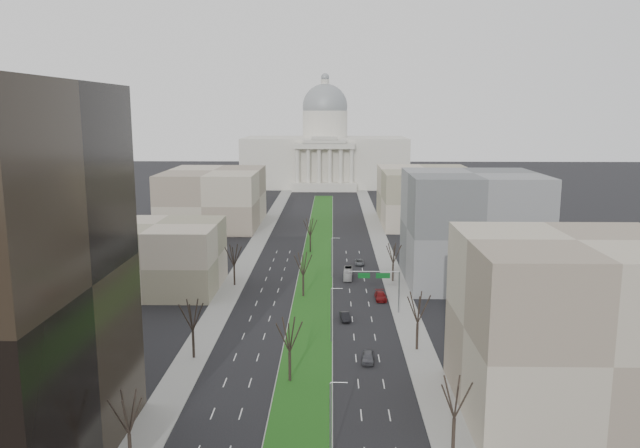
# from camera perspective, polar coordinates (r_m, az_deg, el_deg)

# --- Properties ---
(ground) EXTENTS (600.00, 600.00, 0.00)m
(ground) POSITION_cam_1_polar(r_m,az_deg,el_deg) (165.53, -0.20, -2.63)
(ground) COLOR black
(ground) RESTS_ON ground
(median) EXTENTS (8.00, 222.03, 0.20)m
(median) POSITION_cam_1_polar(r_m,az_deg,el_deg) (164.52, -0.21, -2.67)
(median) COLOR #999993
(median) RESTS_ON ground
(sidewalk_left) EXTENTS (5.00, 330.00, 0.15)m
(sidewalk_left) POSITION_cam_1_polar(r_m,az_deg,el_deg) (142.82, -7.50, -4.80)
(sidewalk_left) COLOR gray
(sidewalk_left) RESTS_ON ground
(sidewalk_right) EXTENTS (5.00, 330.00, 0.15)m
(sidewalk_right) POSITION_cam_1_polar(r_m,az_deg,el_deg) (141.88, 6.67, -4.88)
(sidewalk_right) COLOR gray
(sidewalk_right) RESTS_ON ground
(capitol) EXTENTS (80.00, 46.00, 55.00)m
(capitol) POSITION_cam_1_polar(r_m,az_deg,el_deg) (311.57, 0.46, 6.51)
(capitol) COLOR beige
(capitol) RESTS_ON ground
(building_beige_left) EXTENTS (26.00, 22.00, 14.00)m
(building_beige_left) POSITION_cam_1_polar(r_m,az_deg,el_deg) (134.94, -14.73, -2.92)
(building_beige_left) COLOR gray
(building_beige_left) RESTS_ON ground
(building_tan_right) EXTENTS (26.00, 24.00, 22.00)m
(building_tan_right) POSITION_cam_1_polar(r_m,az_deg,el_deg) (83.08, 21.91, -8.79)
(building_tan_right) COLOR gray
(building_tan_right) RESTS_ON ground
(building_grey_right) EXTENTS (28.00, 26.00, 24.00)m
(building_grey_right) POSITION_cam_1_polar(r_m,az_deg,el_deg) (138.93, 13.68, -0.39)
(building_grey_right) COLOR slate
(building_grey_right) RESTS_ON ground
(building_far_left) EXTENTS (30.00, 40.00, 18.00)m
(building_far_left) POSITION_cam_1_polar(r_m,az_deg,el_deg) (206.90, -9.68, 2.38)
(building_far_left) COLOR gray
(building_far_left) RESTS_ON ground
(building_far_right) EXTENTS (30.00, 40.00, 18.00)m
(building_far_right) POSITION_cam_1_polar(r_m,az_deg,el_deg) (210.49, 9.67, 2.51)
(building_far_right) COLOR gray
(building_far_right) RESTS_ON ground
(tree_left_near) EXTENTS (5.10, 5.10, 9.18)m
(tree_left_near) POSITION_cam_1_polar(r_m,az_deg,el_deg) (69.92, -17.17, -16.07)
(tree_left_near) COLOR black
(tree_left_near) RESTS_ON ground
(tree_left_mid) EXTENTS (5.40, 5.40, 9.72)m
(tree_left_mid) POSITION_cam_1_polar(r_m,az_deg,el_deg) (96.54, -11.60, -8.08)
(tree_left_mid) COLOR black
(tree_left_mid) RESTS_ON ground
(tree_left_far) EXTENTS (5.28, 5.28, 9.50)m
(tree_left_far) POSITION_cam_1_polar(r_m,az_deg,el_deg) (134.43, -7.88, -2.79)
(tree_left_far) COLOR black
(tree_left_far) RESTS_ON ground
(tree_right_near) EXTENTS (5.16, 5.16, 9.29)m
(tree_right_near) POSITION_cam_1_polar(r_m,az_deg,el_deg) (71.48, 12.25, -15.15)
(tree_right_near) COLOR black
(tree_right_near) RESTS_ON ground
(tree_right_mid) EXTENTS (5.52, 5.52, 9.94)m
(tree_right_mid) POSITION_cam_1_polar(r_m,az_deg,el_deg) (98.88, 8.95, -7.45)
(tree_right_mid) COLOR black
(tree_right_mid) RESTS_ON ground
(tree_right_far) EXTENTS (5.04, 5.04, 9.07)m
(tree_right_far) POSITION_cam_1_polar(r_m,az_deg,el_deg) (137.39, 6.72, -2.61)
(tree_right_far) COLOR black
(tree_right_far) RESTS_ON ground
(tree_median_a) EXTENTS (5.40, 5.40, 9.72)m
(tree_median_a) POSITION_cam_1_polar(r_m,az_deg,el_deg) (86.88, -2.81, -9.99)
(tree_median_a) COLOR black
(tree_median_a) RESTS_ON ground
(tree_median_b) EXTENTS (5.40, 5.40, 9.72)m
(tree_median_b) POSITION_cam_1_polar(r_m,az_deg,el_deg) (125.09, -1.55, -3.61)
(tree_median_b) COLOR black
(tree_median_b) RESTS_ON ground
(tree_median_c) EXTENTS (5.40, 5.40, 9.72)m
(tree_median_c) POSITION_cam_1_polar(r_m,az_deg,el_deg) (164.16, -0.90, -0.24)
(tree_median_c) COLOR black
(tree_median_c) RESTS_ON ground
(streetlamp_median_a) EXTENTS (1.90, 0.20, 9.16)m
(streetlamp_median_a) POSITION_cam_1_polar(r_m,az_deg,el_deg) (69.29, 1.01, -17.50)
(streetlamp_median_a) COLOR gray
(streetlamp_median_a) RESTS_ON ground
(streetlamp_median_b) EXTENTS (1.90, 0.20, 9.16)m
(streetlamp_median_b) POSITION_cam_1_polar(r_m,az_deg,el_deg) (101.56, 1.07, -8.24)
(streetlamp_median_b) COLOR gray
(streetlamp_median_b) RESTS_ON ground
(streetlamp_median_c) EXTENTS (1.90, 0.20, 9.16)m
(streetlamp_median_c) POSITION_cam_1_polar(r_m,az_deg,el_deg) (140.05, 1.10, -3.01)
(streetlamp_median_c) COLOR gray
(streetlamp_median_c) RESTS_ON ground
(mast_arm_signs) EXTENTS (9.12, 0.24, 8.09)m
(mast_arm_signs) POSITION_cam_1_polar(r_m,az_deg,el_deg) (115.94, 5.92, -5.25)
(mast_arm_signs) COLOR gray
(mast_arm_signs) RESTS_ON ground
(car_grey_near) EXTENTS (2.13, 4.55, 1.51)m
(car_grey_near) POSITION_cam_1_polar(r_m,az_deg,el_deg) (95.79, 4.41, -12.03)
(car_grey_near) COLOR #4B4B52
(car_grey_near) RESTS_ON ground
(car_black) EXTENTS (1.97, 4.46, 1.42)m
(car_black) POSITION_cam_1_polar(r_m,az_deg,el_deg) (113.18, 2.29, -8.45)
(car_black) COLOR black
(car_black) RESTS_ON ground
(car_red) EXTENTS (2.31, 5.37, 1.54)m
(car_red) POSITION_cam_1_polar(r_m,az_deg,el_deg) (125.41, 5.57, -6.57)
(car_red) COLOR maroon
(car_red) RESTS_ON ground
(car_grey_far) EXTENTS (2.15, 4.55, 1.25)m
(car_grey_far) POSITION_cam_1_polar(r_m,az_deg,el_deg) (152.76, 3.62, -3.51)
(car_grey_far) COLOR #56595E
(car_grey_far) RESTS_ON ground
(box_van) EXTENTS (2.21, 7.86, 2.17)m
(box_van) POSITION_cam_1_polar(r_m,az_deg,el_deg) (140.55, 2.58, -4.54)
(box_van) COLOR silver
(box_van) RESTS_ON ground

